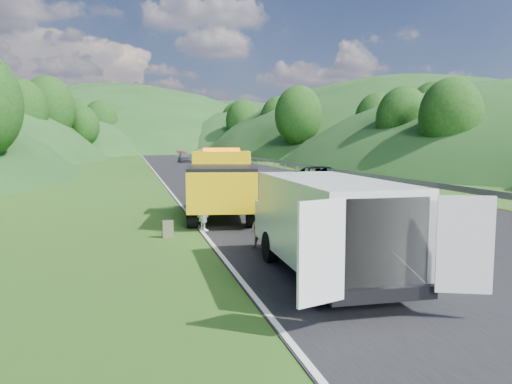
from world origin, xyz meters
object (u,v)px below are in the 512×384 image
object	(u,v)px
spare_tire	(393,294)
worker	(333,274)
white_van	(327,222)
suitcase	(168,229)
child	(259,249)
passing_suv	(320,194)
tow_truck	(222,184)
woman	(204,231)

from	to	relation	value
spare_tire	worker	bearing A→B (deg)	109.64
white_van	suitcase	size ratio (longest dim) A/B	11.57
child	passing_suv	xyz separation A→B (m)	(7.17, 13.38, 0.00)
spare_tire	passing_suv	size ratio (longest dim) A/B	0.12
white_van	worker	xyz separation A→B (m)	(0.25, 0.20, -1.28)
tow_truck	child	distance (m)	6.10
woman	worker	world-z (taller)	worker
woman	tow_truck	bearing A→B (deg)	-36.57
tow_truck	suitcase	distance (m)	4.46
white_van	spare_tire	world-z (taller)	white_van
suitcase	worker	bearing A→B (deg)	-57.33
spare_tire	passing_suv	world-z (taller)	passing_suv
tow_truck	passing_suv	xyz separation A→B (m)	(7.15, 7.43, -1.37)
child	passing_suv	bearing A→B (deg)	104.51
worker	spare_tire	size ratio (longest dim) A/B	2.75
white_van	spare_tire	xyz separation A→B (m)	(0.86, -1.51, -1.28)
white_van	child	distance (m)	3.52
worker	woman	bearing A→B (deg)	101.59
suitcase	passing_suv	xyz separation A→B (m)	(9.58, 11.02, -0.28)
tow_truck	child	bearing A→B (deg)	-80.00
child	suitcase	world-z (taller)	suitcase
white_van	suitcase	distance (m)	6.48
spare_tire	passing_suv	xyz separation A→B (m)	(5.54, 18.08, 0.00)
white_van	woman	xyz separation A→B (m)	(-1.88, 6.46, -1.28)
tow_truck	spare_tire	size ratio (longest dim) A/B	9.96
white_van	child	xyz separation A→B (m)	(-0.77, 3.19, -1.28)
white_van	passing_suv	bearing A→B (deg)	70.36
child	spare_tire	distance (m)	4.97
tow_truck	passing_suv	distance (m)	10.41
tow_truck	woman	xyz separation A→B (m)	(-1.12, -2.68, -1.37)
tow_truck	passing_suv	world-z (taller)	tow_truck
woman	spare_tire	distance (m)	8.42
tow_truck	passing_suv	bearing A→B (deg)	56.19
white_van	woman	distance (m)	6.85
passing_suv	white_van	bearing A→B (deg)	-103.80
white_van	passing_suv	distance (m)	17.81
woman	passing_suv	world-z (taller)	woman
spare_tire	passing_suv	distance (m)	18.91
woman	child	bearing A→B (deg)	-175.06
child	suitcase	bearing A→B (deg)	178.30
tow_truck	white_van	world-z (taller)	tow_truck
child	worker	xyz separation A→B (m)	(1.02, -2.99, 0.00)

